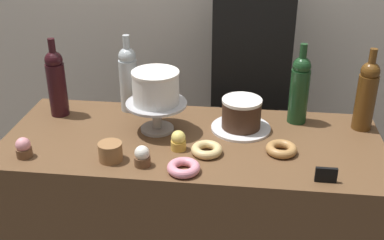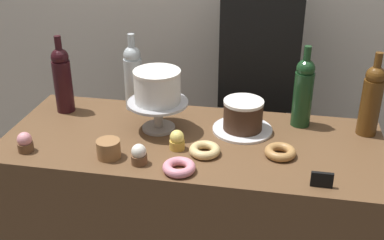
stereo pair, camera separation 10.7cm
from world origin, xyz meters
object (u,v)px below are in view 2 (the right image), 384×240
wine_bottle_dark_red (62,79)px  donut_glazed (205,150)px  cupcake_vanilla (139,155)px  cookie_stack (109,149)px  cupcake_lemon (177,140)px  chocolate_round_cake (243,115)px  wine_bottle_amber (371,99)px  donut_maple (280,152)px  cake_stand_pedestal (158,110)px  barista_figure (257,103)px  wine_bottle_clear (133,76)px  cupcake_strawberry (25,143)px  price_sign_chalkboard (322,180)px  donut_pink (179,167)px  white_layer_cake (157,86)px  wine_bottle_green (303,91)px

wine_bottle_dark_red → donut_glazed: wine_bottle_dark_red is taller
cupcake_vanilla → cookie_stack: bearing=169.7°
cupcake_lemon → donut_glazed: bearing=-10.6°
chocolate_round_cake → cookie_stack: 0.53m
cupcake_vanilla → donut_glazed: bearing=26.5°
wine_bottle_amber → donut_maple: wine_bottle_amber is taller
cake_stand_pedestal → barista_figure: bearing=56.9°
wine_bottle_amber → wine_bottle_clear: bearing=176.4°
wine_bottle_amber → cupcake_strawberry: 1.28m
price_sign_chalkboard → barista_figure: (-0.25, 0.83, -0.12)m
donut_pink → cupcake_strawberry: bearing=176.9°
cookie_stack → barista_figure: 0.93m
cupcake_strawberry → barista_figure: bearing=45.7°
white_layer_cake → donut_pink: white_layer_cake is taller
wine_bottle_amber → cookie_stack: bearing=-158.6°
wine_bottle_clear → wine_bottle_dark_red: bearing=-163.9°
chocolate_round_cake → wine_bottle_green: bearing=23.5°
donut_glazed → price_sign_chalkboard: price_sign_chalkboard is taller
cookie_stack → price_sign_chalkboard: bearing=-3.9°
cupcake_strawberry → barista_figure: barista_figure is taller
cookie_stack → wine_bottle_dark_red: bearing=132.6°
donut_maple → barista_figure: bearing=100.2°
wine_bottle_clear → barista_figure: barista_figure is taller
chocolate_round_cake → cupcake_vanilla: 0.45m
wine_bottle_amber → donut_maple: size_ratio=2.91×
wine_bottle_clear → cupcake_strawberry: size_ratio=4.38×
wine_bottle_dark_red → donut_pink: size_ratio=2.91×
cookie_stack → price_sign_chalkboard: (0.73, -0.05, -0.01)m
chocolate_round_cake → donut_maple: bearing=-48.7°
wine_bottle_clear → cookie_stack: (0.03, -0.42, -0.11)m
white_layer_cake → donut_maple: white_layer_cake is taller
donut_glazed → barista_figure: (0.14, 0.70, -0.11)m
donut_pink → donut_glazed: bearing=63.6°
wine_bottle_clear → wine_bottle_green: same height
cake_stand_pedestal → price_sign_chalkboard: bearing=-25.7°
cake_stand_pedestal → donut_glazed: cake_stand_pedestal is taller
donut_maple → cookie_stack: bearing=-168.5°
cupcake_strawberry → wine_bottle_dark_red: bearing=90.2°
white_layer_cake → cookie_stack: (-0.12, -0.24, -0.15)m
wine_bottle_dark_red → cupcake_vanilla: size_ratio=4.38×
cake_stand_pedestal → cookie_stack: bearing=-116.0°
donut_maple → price_sign_chalkboard: size_ratio=1.60×
cookie_stack → cupcake_strawberry: bearing=-177.3°
chocolate_round_cake → barista_figure: 0.52m
white_layer_cake → chocolate_round_cake: white_layer_cake is taller
cupcake_strawberry → barista_figure: size_ratio=0.05×
donut_glazed → wine_bottle_amber: bearing=25.1°
chocolate_round_cake → wine_bottle_dark_red: size_ratio=0.47×
wine_bottle_green → chocolate_round_cake: bearing=-156.5°
wine_bottle_amber → donut_glazed: wine_bottle_amber is taller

